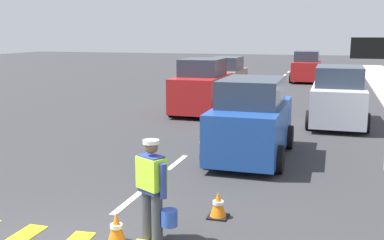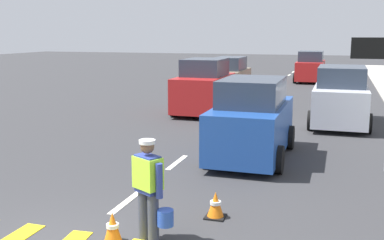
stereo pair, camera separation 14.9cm
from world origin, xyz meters
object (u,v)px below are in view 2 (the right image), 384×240
Objects in this scene: traffic_cone_far at (216,205)px; car_oncoming_second at (230,77)px; car_oncoming_lead at (204,88)px; car_parked_far at (340,98)px; car_outgoing_ahead at (252,121)px; road_worker at (149,186)px; lane_direction_sign at (383,72)px; traffic_cone_near at (113,228)px; car_outgoing_far at (311,68)px.

car_oncoming_second is at bearing 102.35° from traffic_cone_far.
car_oncoming_lead is (0.42, -6.44, 0.11)m from car_oncoming_second.
car_outgoing_ahead is at bearing -111.94° from car_parked_far.
road_worker is 6.66m from lane_direction_sign.
traffic_cone_far is at bearing 59.10° from road_worker.
car_parked_far is (3.34, 11.39, 0.73)m from traffic_cone_near.
car_outgoing_ahead reaches higher than traffic_cone_far.
car_outgoing_ahead is at bearing -90.53° from car_outgoing_far.
traffic_cone_near is at bearing -92.81° from car_outgoing_far.
car_outgoing_ahead is (3.61, -12.88, 0.05)m from car_oncoming_second.
traffic_cone_far is 25.25m from car_outgoing_far.
car_oncoming_second is at bearing 117.13° from lane_direction_sign.
lane_direction_sign is 6.01m from car_parked_far.
car_oncoming_second is 13.37m from car_outgoing_ahead.
lane_direction_sign is 0.77× the size of car_oncoming_second.
car_parked_far is at bearing 78.12° from traffic_cone_far.
road_worker is at bearing 29.02° from traffic_cone_near.
car_oncoming_lead is at bearing -86.25° from car_oncoming_second.
car_parked_far is at bearing 68.06° from car_outgoing_ahead.
traffic_cone_near reaches higher than traffic_cone_far.
traffic_cone_near is at bearing -106.35° from car_parked_far.
car_parked_far reaches higher than car_outgoing_far.
car_oncoming_second is (-5.84, 7.36, -0.05)m from car_parked_far.
car_outgoing_ahead is at bearing 79.21° from traffic_cone_near.
lane_direction_sign is 3.43m from car_outgoing_ahead.
traffic_cone_far is at bearing -72.74° from car_oncoming_lead.
road_worker is 12.29m from car_oncoming_lead.
car_outgoing_ahead is (1.12, 5.87, 0.73)m from traffic_cone_near.
lane_direction_sign is 0.79× the size of car_outgoing_ahead.
car_parked_far is at bearing 98.81° from lane_direction_sign.
traffic_cone_near is 0.14× the size of car_oncoming_lead.
car_outgoing_ahead is at bearing 175.29° from lane_direction_sign.
lane_direction_sign is at bearing -4.71° from car_outgoing_ahead.
lane_direction_sign is 5.48m from traffic_cone_far.
car_outgoing_far reaches higher than traffic_cone_near.
car_parked_far is 9.39m from car_oncoming_second.
road_worker is at bearing -120.90° from traffic_cone_far.
car_oncoming_lead is (-2.59, 12.02, 0.12)m from road_worker.
car_outgoing_ahead is at bearing -74.33° from car_oncoming_second.
traffic_cone_near is at bearing -80.44° from car_oncoming_lead.
car_outgoing_far is at bearing 89.90° from traffic_cone_far.
traffic_cone_near is 12.50m from car_oncoming_lead.
car_parked_far is (-0.89, 5.78, -1.41)m from lane_direction_sign.
road_worker is 0.44× the size of car_oncoming_lead.
traffic_cone_near is 18.92m from car_oncoming_second.
car_oncoming_lead is (-3.19, 6.44, 0.06)m from car_outgoing_ahead.
car_outgoing_far is (0.04, 25.24, 0.74)m from traffic_cone_far.
road_worker is 0.52× the size of lane_direction_sign.
car_oncoming_lead reaches higher than traffic_cone_near.
car_oncoming_second is 0.99× the size of car_outgoing_far.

